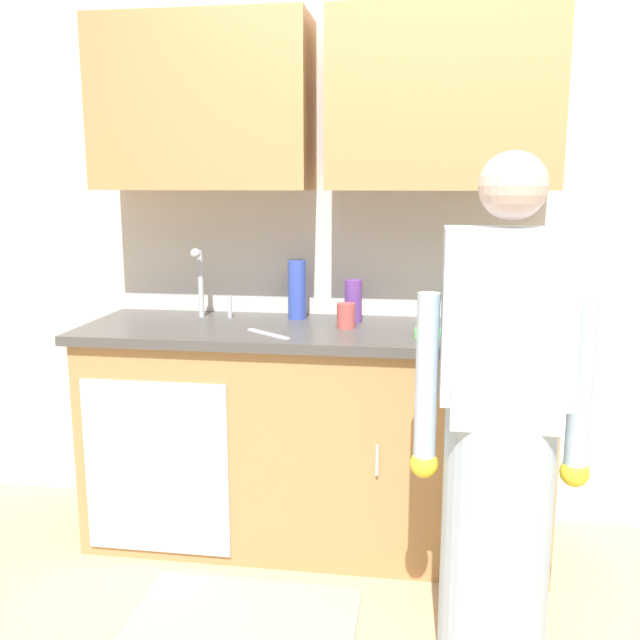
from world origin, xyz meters
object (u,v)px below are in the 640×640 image
object	(u,v)px
bottle_soap	(353,301)
knife_on_counter	(268,334)
sponge	(429,333)
bottle_water_short	(470,301)
bottle_dish_liquid	(297,290)
cup_by_sink	(346,316)
sink	(200,327)
person_at_sink	(499,458)
bottle_water_tall	(532,305)

from	to	relation	value
bottle_soap	knife_on_counter	world-z (taller)	bottle_soap
knife_on_counter	sponge	bearing A→B (deg)	-135.85
bottle_water_short	bottle_soap	distance (m)	0.50
bottle_dish_liquid	cup_by_sink	world-z (taller)	bottle_dish_liquid
knife_on_counter	sponge	world-z (taller)	sponge
sink	sponge	world-z (taller)	sink
person_at_sink	sponge	size ratio (longest dim) A/B	14.73
bottle_water_short	bottle_water_tall	xyz separation A→B (m)	(0.25, -0.04, -0.01)
bottle_water_short	bottle_water_tall	distance (m)	0.26
bottle_dish_liquid	bottle_soap	bearing A→B (deg)	-7.73
bottle_dish_liquid	sponge	distance (m)	0.66
bottle_water_short	bottle_soap	world-z (taller)	bottle_soap
sink	person_at_sink	bearing A→B (deg)	-31.30
bottle_water_short	bottle_dish_liquid	xyz separation A→B (m)	(-0.75, -0.06, 0.04)
sink	bottle_soap	xyz separation A→B (m)	(0.64, 0.14, 0.11)
bottle_water_tall	knife_on_counter	xyz separation A→B (m)	(-1.06, -0.37, -0.08)
bottle_water_tall	knife_on_counter	size ratio (longest dim) A/B	0.69
sink	person_at_sink	xyz separation A→B (m)	(1.19, -0.72, -0.23)
sink	sponge	size ratio (longest dim) A/B	4.55
person_at_sink	bottle_water_short	xyz separation A→B (m)	(-0.05, 0.95, 0.34)
bottle_water_short	bottle_water_tall	bearing A→B (deg)	-8.75
bottle_water_short	bottle_dish_liquid	distance (m)	0.75
person_at_sink	bottle_dish_liquid	bearing A→B (deg)	131.80
bottle_dish_liquid	knife_on_counter	bearing A→B (deg)	-98.85
sponge	sink	bearing A→B (deg)	172.68
cup_by_sink	knife_on_counter	distance (m)	0.34
bottle_water_tall	bottle_soap	world-z (taller)	bottle_soap
sink	cup_by_sink	size ratio (longest dim) A/B	4.85
person_at_sink	knife_on_counter	size ratio (longest dim) A/B	6.75
bottle_dish_liquid	bottle_water_tall	world-z (taller)	bottle_dish_liquid
sink	cup_by_sink	bearing A→B (deg)	-0.43
sink	cup_by_sink	distance (m)	0.63
bottle_water_short	cup_by_sink	world-z (taller)	bottle_water_short
cup_by_sink	sponge	bearing A→B (deg)	-19.37
cup_by_sink	bottle_soap	bearing A→B (deg)	83.75
bottle_soap	sponge	bearing A→B (deg)	-38.66
sink	bottle_dish_liquid	xyz separation A→B (m)	(0.39, 0.17, 0.14)
bottle_water_short	bottle_soap	size ratio (longest dim) A/B	0.98
bottle_water_tall	sponge	bearing A→B (deg)	-143.99
bottle_water_tall	sink	bearing A→B (deg)	-172.41
person_at_sink	bottle_soap	distance (m)	1.07
sink	bottle_dish_liquid	distance (m)	0.45
knife_on_counter	sponge	xyz separation A→B (m)	(0.63, 0.06, 0.01)
person_at_sink	bottle_soap	world-z (taller)	person_at_sink
bottle_water_short	sponge	size ratio (longest dim) A/B	1.63
sink	cup_by_sink	xyz separation A→B (m)	(0.63, -0.00, 0.07)
bottle_water_short	bottle_water_tall	world-z (taller)	bottle_water_short
person_at_sink	bottle_water_short	world-z (taller)	person_at_sink
cup_by_sink	sponge	distance (m)	0.36
cup_by_sink	bottle_water_short	bearing A→B (deg)	24.16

